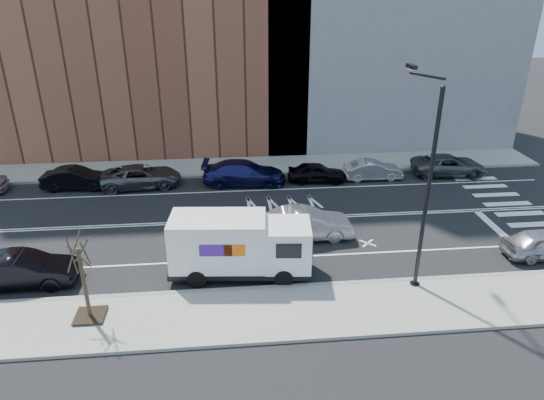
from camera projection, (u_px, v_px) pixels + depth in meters
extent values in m
plane|color=black|center=(251.00, 220.00, 28.00)|extent=(120.00, 120.00, 0.00)
cube|color=gray|center=(263.00, 314.00, 19.99)|extent=(44.00, 3.60, 0.15)
cube|color=gray|center=(244.00, 166.00, 35.95)|extent=(44.00, 3.60, 0.15)
cube|color=gray|center=(259.00, 289.00, 21.62)|extent=(44.00, 0.25, 0.17)
cube|color=gray|center=(245.00, 175.00, 34.31)|extent=(44.00, 0.25, 0.17)
cube|color=brown|center=(132.00, 4.00, 36.90)|extent=(26.00, 10.00, 22.00)
cylinder|color=black|center=(427.00, 196.00, 20.05)|extent=(0.18, 0.18, 9.00)
cylinder|color=black|center=(414.00, 285.00, 21.87)|extent=(0.44, 0.44, 0.20)
sphere|color=black|center=(443.00, 88.00, 18.21)|extent=(0.20, 0.20, 0.20)
cylinder|color=black|center=(426.00, 76.00, 19.69)|extent=(0.11, 3.49, 0.48)
cube|color=black|center=(412.00, 66.00, 21.19)|extent=(0.25, 0.80, 0.18)
cube|color=#FFF2CC|center=(411.00, 69.00, 21.23)|extent=(0.18, 0.55, 0.03)
cube|color=black|center=(90.00, 315.00, 19.68)|extent=(1.20, 1.20, 0.04)
cylinder|color=#382B1E|center=(84.00, 284.00, 19.05)|extent=(0.16, 0.16, 3.20)
cylinder|color=#382B1E|center=(85.00, 253.00, 18.49)|extent=(0.06, 0.80, 1.44)
cylinder|color=#382B1E|center=(82.00, 250.00, 18.69)|extent=(0.81, 0.31, 1.19)
cylinder|color=#382B1E|center=(74.00, 251.00, 18.59)|extent=(0.58, 0.76, 1.50)
cylinder|color=#382B1E|center=(72.00, 255.00, 18.32)|extent=(0.47, 0.61, 1.37)
cylinder|color=#382B1E|center=(79.00, 256.00, 18.26)|extent=(0.72, 0.29, 1.13)
cube|color=black|center=(239.00, 266.00, 22.66)|extent=(6.52, 2.71, 0.31)
cube|color=white|center=(288.00, 244.00, 22.21)|extent=(2.24, 2.38, 2.05)
cube|color=black|center=(311.00, 239.00, 22.09)|extent=(0.23, 1.89, 0.97)
cube|color=black|center=(289.00, 251.00, 21.07)|extent=(1.13, 0.14, 0.72)
cube|color=black|center=(287.00, 227.00, 23.10)|extent=(1.13, 0.14, 0.72)
cube|color=black|center=(309.00, 264.00, 22.64)|extent=(0.34, 2.05, 0.36)
cube|color=white|center=(218.00, 241.00, 22.11)|extent=(4.49, 2.63, 2.36)
cube|color=#47198C|center=(216.00, 251.00, 21.00)|extent=(1.43, 0.15, 0.56)
cube|color=orange|center=(235.00, 251.00, 21.00)|extent=(0.92, 0.10, 0.56)
cube|color=#47198C|center=(220.00, 226.00, 23.09)|extent=(1.43, 0.15, 0.56)
cube|color=orange|center=(238.00, 226.00, 23.09)|extent=(0.92, 0.10, 0.56)
cylinder|color=black|center=(284.00, 278.00, 21.75)|extent=(0.88, 0.36, 0.86)
cylinder|color=black|center=(282.00, 255.00, 23.62)|extent=(0.88, 0.36, 0.86)
cylinder|color=black|center=(197.00, 279.00, 21.73)|extent=(0.88, 0.36, 0.86)
cylinder|color=black|center=(203.00, 255.00, 23.60)|extent=(0.88, 0.36, 0.86)
imported|color=black|center=(76.00, 178.00, 31.96)|extent=(4.44, 1.76, 1.44)
imported|color=#515359|center=(141.00, 176.00, 32.27)|extent=(5.43, 2.90, 1.45)
imported|color=navy|center=(244.00, 173.00, 32.67)|extent=(5.73, 2.74, 1.61)
imported|color=black|center=(317.00, 172.00, 33.10)|extent=(4.04, 1.93, 1.33)
imported|color=#B5B5BA|center=(373.00, 170.00, 33.54)|extent=(4.02, 1.41, 1.32)
imported|color=#494D51|center=(449.00, 165.00, 34.30)|extent=(5.33, 2.84, 1.43)
imported|color=#AFB0B4|center=(306.00, 224.00, 25.74)|extent=(5.00, 1.81, 1.64)
imported|color=black|center=(23.00, 270.00, 21.73)|extent=(4.73, 1.72, 1.55)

